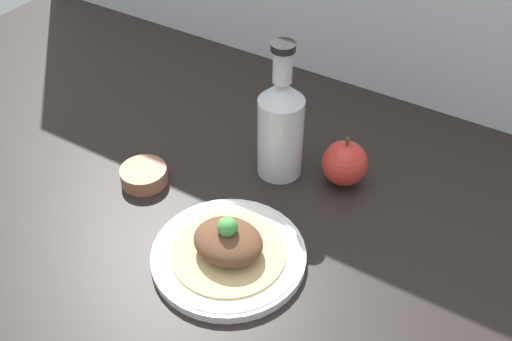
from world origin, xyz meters
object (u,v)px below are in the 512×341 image
Objects in this scene: plated_food at (228,243)px; dipping_bowl at (144,175)px; apple at (345,163)px; plate at (229,255)px; cider_bottle at (281,125)px.

dipping_bowl is (-22.54, 7.13, -2.25)cm from plated_food.
apple is at bearing 31.92° from dipping_bowl.
apple is (7.16, 25.63, 3.11)cm from plate.
plated_food is at bearing -135.00° from plate.
cider_bottle is 25.59cm from dipping_bowl.
apple is (7.16, 25.63, 0.35)cm from plated_food.
cider_bottle reaches higher than apple.
cider_bottle is at bearing -163.02° from apple.
cider_bottle reaches higher than plated_food.
cider_bottle reaches higher than plate.
plated_food is 2.16× the size of dipping_bowl.
plate is 0.93× the size of cider_bottle.
cider_bottle is 13.04cm from apple.
dipping_bowl is (-22.54, 7.13, 0.51)cm from plate.
plated_food is 1.85× the size of apple.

